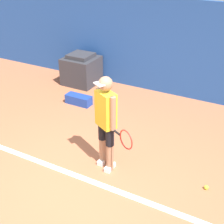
{
  "coord_description": "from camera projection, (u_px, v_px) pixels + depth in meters",
  "views": [
    {
      "loc": [
        2.22,
        -2.97,
        3.33
      ],
      "look_at": [
        0.11,
        0.91,
        0.95
      ],
      "focal_mm": 50.0,
      "sensor_mm": 36.0,
      "label": 1
    }
  ],
  "objects": [
    {
      "name": "tennis_ball",
      "position": [
        206.0,
        187.0,
        4.79
      ],
      "size": [
        0.07,
        0.07,
        0.07
      ],
      "color": "#D1E533",
      "rests_on": "ground_plane"
    },
    {
      "name": "tennis_player",
      "position": [
        106.0,
        120.0,
        4.88
      ],
      "size": [
        0.84,
        0.5,
        1.63
      ],
      "rotation": [
        0.0,
        0.0,
        -0.48
      ],
      "color": "#A37556",
      "rests_on": "ground_plane"
    },
    {
      "name": "back_wall",
      "position": [
        171.0,
        49.0,
        7.38
      ],
      "size": [
        24.0,
        0.1,
        2.29
      ],
      "color": "#234C99",
      "rests_on": "ground_plane"
    },
    {
      "name": "covered_chair",
      "position": [
        81.0,
        70.0,
        8.28
      ],
      "size": [
        0.85,
        0.83,
        0.82
      ],
      "color": "#333338",
      "rests_on": "ground_plane"
    },
    {
      "name": "equipment_bag",
      "position": [
        79.0,
        100.0,
        7.31
      ],
      "size": [
        0.62,
        0.25,
        0.22
      ],
      "color": "#1E3D99",
      "rests_on": "ground_plane"
    },
    {
      "name": "court_baseline",
      "position": [
        86.0,
        179.0,
        4.99
      ],
      "size": [
        21.6,
        0.1,
        0.01
      ],
      "color": "white",
      "rests_on": "ground_plane"
    },
    {
      "name": "ground_plane",
      "position": [
        78.0,
        189.0,
        4.81
      ],
      "size": [
        24.0,
        24.0,
        0.0
      ],
      "primitive_type": "plane",
      "color": "#B76642"
    }
  ]
}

